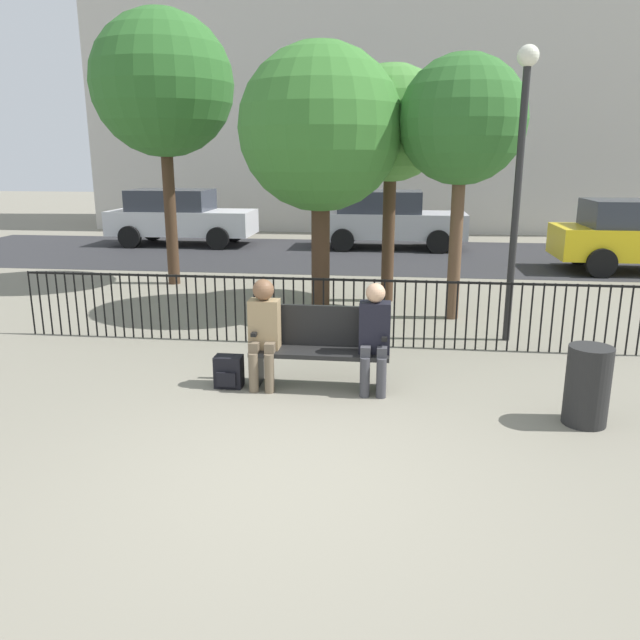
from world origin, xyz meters
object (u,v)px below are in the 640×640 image
at_px(seated_person_1, 375,332).
at_px(tree_2, 462,122).
at_px(parked_car_0, 180,216).
at_px(tree_1, 321,130).
at_px(park_bench, 321,345).
at_px(tree_3, 163,85).
at_px(parked_car_1, 388,219).
at_px(seated_person_0, 264,327).
at_px(backpack, 229,372).
at_px(trash_bin, 587,386).
at_px(tree_0, 391,125).
at_px(lamp_post, 520,154).

distance_m(seated_person_1, tree_2, 4.35).
bearing_deg(parked_car_0, tree_1, -56.17).
height_order(seated_person_1, tree_1, tree_1).
xyz_separation_m(park_bench, seated_person_1, (0.61, -0.13, 0.21)).
distance_m(tree_3, parked_car_1, 7.77).
xyz_separation_m(seated_person_0, parked_car_1, (1.19, 11.37, 0.13)).
distance_m(seated_person_1, tree_1, 4.43).
relative_size(tree_1, parked_car_1, 1.03).
bearing_deg(backpack, seated_person_0, 8.54).
relative_size(seated_person_0, trash_bin, 1.57).
height_order(seated_person_1, tree_0, tree_0).
distance_m(tree_2, trash_bin, 4.97).
distance_m(backpack, trash_bin, 3.81).
relative_size(seated_person_0, backpack, 3.41).
bearing_deg(parked_car_1, seated_person_0, -95.96).
bearing_deg(lamp_post, tree_0, 127.26).
height_order(tree_0, parked_car_1, tree_0).
bearing_deg(backpack, tree_3, 115.32).
distance_m(seated_person_0, tree_0, 5.32).
bearing_deg(tree_0, parked_car_1, 91.01).
height_order(backpack, parked_car_1, parked_car_1).
bearing_deg(seated_person_1, parked_car_1, 90.29).
relative_size(tree_1, trash_bin, 5.42).
xyz_separation_m(seated_person_1, tree_2, (1.14, 3.45, 2.38)).
relative_size(park_bench, lamp_post, 0.40).
relative_size(backpack, parked_car_0, 0.09).
bearing_deg(tree_3, seated_person_1, -52.39).
xyz_separation_m(lamp_post, parked_car_0, (-8.01, 9.05, -1.75)).
bearing_deg(tree_1, seated_person_0, -93.12).
relative_size(tree_1, tree_2, 1.06).
bearing_deg(parked_car_0, trash_bin, -55.22).
relative_size(seated_person_1, lamp_post, 0.31).
xyz_separation_m(tree_0, tree_3, (-4.42, 1.07, 0.81)).
height_order(park_bench, seated_person_1, seated_person_1).
distance_m(tree_2, parked_car_1, 8.31).
xyz_separation_m(backpack, tree_0, (1.71, 4.65, 2.90)).
relative_size(seated_person_0, parked_car_0, 0.30).
bearing_deg(backpack, parked_car_0, 111.72).
bearing_deg(trash_bin, seated_person_0, 169.51).
height_order(seated_person_1, tree_3, tree_3).
bearing_deg(tree_0, trash_bin, -68.53).
xyz_separation_m(parked_car_1, trash_bin, (2.17, -11.99, -0.44)).
height_order(seated_person_1, backpack, seated_person_1).
bearing_deg(parked_car_1, tree_2, -81.38).
xyz_separation_m(tree_3, trash_bin, (6.46, -6.27, -3.49)).
height_order(park_bench, tree_2, tree_2).
distance_m(tree_0, tree_3, 4.62).
distance_m(backpack, tree_3, 7.33).
bearing_deg(tree_1, parked_car_1, 82.70).
distance_m(park_bench, tree_2, 4.56).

